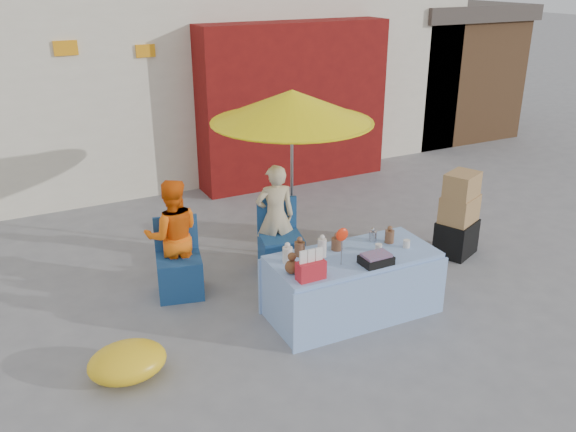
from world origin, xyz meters
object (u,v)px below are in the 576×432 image
vendor_orange (173,236)px  vendor_beige (275,217)px  chair_right (281,250)px  box_stack (458,217)px  chair_left (180,273)px  umbrella (292,107)px  market_table (352,284)px

vendor_orange → vendor_beige: size_ratio=1.01×
chair_right → box_stack: 2.26m
chair_left → umbrella: (1.55, 0.28, 1.64)m
vendor_beige → box_stack: (2.16, -0.76, -0.14)m
chair_left → vendor_orange: bearing=105.2°
market_table → box_stack: 2.05m
market_table → vendor_beige: size_ratio=1.39×
vendor_beige → box_stack: vendor_beige is taller
vendor_beige → umbrella: bearing=-139.8°
vendor_orange → box_stack: (3.41, -0.76, -0.15)m
vendor_beige → chair_right: bearing=105.2°
box_stack → umbrella: bearing=154.0°
vendor_orange → vendor_beige: (1.25, 0.00, -0.01)m
market_table → vendor_orange: size_ratio=1.38×
vendor_orange → vendor_beige: bearing=-166.4°
market_table → chair_left: size_ratio=2.10×
market_table → vendor_orange: (-1.46, 1.36, 0.30)m
chair_left → umbrella: size_ratio=0.41×
chair_right → box_stack: bearing=-2.5°
market_table → vendor_beige: (-0.21, 1.36, 0.29)m
vendor_orange → umbrella: bearing=-160.9°
chair_right → vendor_orange: size_ratio=0.66×
chair_left → box_stack: 3.48m
chair_right → vendor_beige: (-0.00, 0.13, 0.38)m
market_table → chair_right: (-0.20, 1.23, -0.09)m
chair_left → vendor_beige: bearing=19.8°
market_table → vendor_orange: bearing=138.5°
chair_left → umbrella: 2.27m
chair_right → umbrella: bearing=57.5°
chair_left → chair_right: size_ratio=1.00×
vendor_orange → umbrella: (1.55, 0.15, 1.24)m
chair_right → vendor_beige: size_ratio=0.66×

